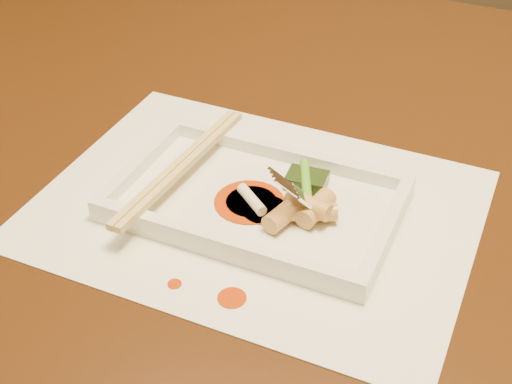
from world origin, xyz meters
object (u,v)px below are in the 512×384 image
at_px(table, 253,206).
at_px(placemat, 256,208).
at_px(fork, 339,141).
at_px(chopstick_a, 177,164).
at_px(plate_base, 256,204).

bearing_deg(table, placemat, -64.36).
bearing_deg(fork, chopstick_a, -173.25).
height_order(table, chopstick_a, chopstick_a).
xyz_separation_m(table, plate_base, (0.06, -0.12, 0.11)).
relative_size(table, placemat, 3.50).
bearing_deg(table, chopstick_a, -102.14).
xyz_separation_m(plate_base, chopstick_a, (-0.08, 0.00, 0.02)).
height_order(placemat, chopstick_a, chopstick_a).
xyz_separation_m(placemat, chopstick_a, (-0.08, 0.00, 0.03)).
bearing_deg(table, plate_base, -64.36).
distance_m(table, placemat, 0.17).
distance_m(placemat, plate_base, 0.00).
relative_size(plate_base, fork, 1.86).
distance_m(plate_base, chopstick_a, 0.08).
distance_m(table, chopstick_a, 0.18).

